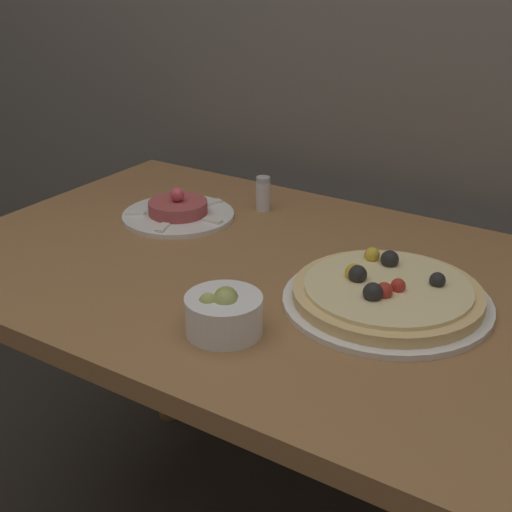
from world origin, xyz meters
TOP-DOWN VIEW (x-y plane):
  - dining_table at (0.00, 0.38)m, footprint 1.35×0.76m
  - pizza_plate at (0.14, 0.37)m, footprint 0.33×0.33m
  - tartare_plate at (-0.36, 0.48)m, footprint 0.23×0.23m
  - small_bowl at (-0.02, 0.16)m, footprint 0.11×0.11m
  - salt_shaker at (-0.24, 0.62)m, footprint 0.03×0.03m

SIDE VIEW (x-z plane):
  - dining_table at x=0.00m, z-range 0.27..1.01m
  - tartare_plate at x=-0.36m, z-range 0.72..0.78m
  - pizza_plate at x=0.14m, z-range 0.72..0.78m
  - small_bowl at x=-0.02m, z-range 0.73..0.80m
  - salt_shaker at x=-0.24m, z-range 0.74..0.81m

